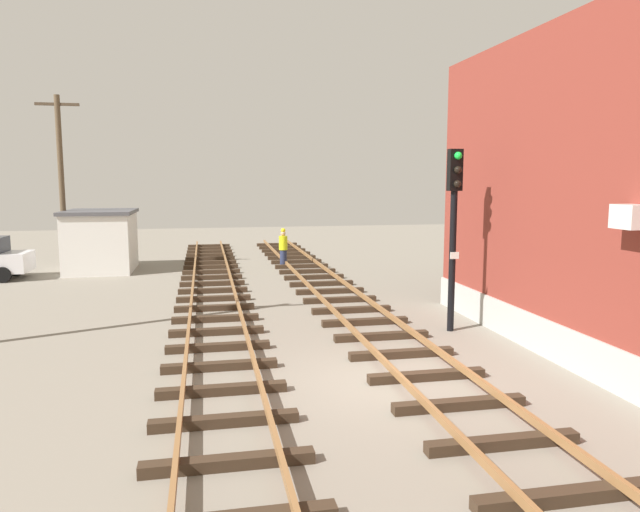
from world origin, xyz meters
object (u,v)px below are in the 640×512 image
at_px(control_hut, 101,240).
at_px(track_worker_foreground, 283,248).
at_px(signal_mast, 454,218).
at_px(utility_pole_far, 61,181).

height_order(control_hut, track_worker_foreground, control_hut).
relative_size(signal_mast, control_hut, 1.29).
xyz_separation_m(signal_mast, control_hut, (-11.17, 13.08, -1.72)).
height_order(control_hut, utility_pole_far, utility_pole_far).
bearing_deg(track_worker_foreground, signal_mast, -76.61).
distance_m(signal_mast, utility_pole_far, 18.05).
bearing_deg(utility_pole_far, control_hut, 8.84).
height_order(signal_mast, control_hut, signal_mast).
bearing_deg(control_hut, signal_mast, -49.51).
bearing_deg(signal_mast, utility_pole_far, 134.55).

